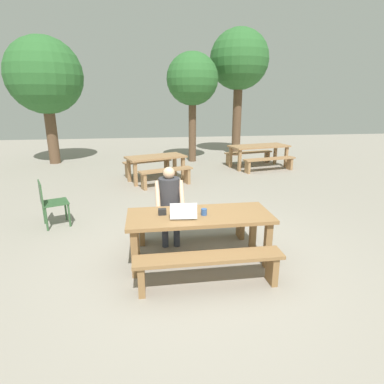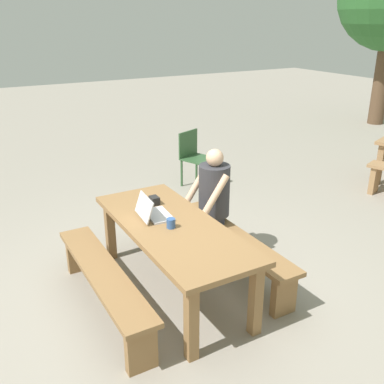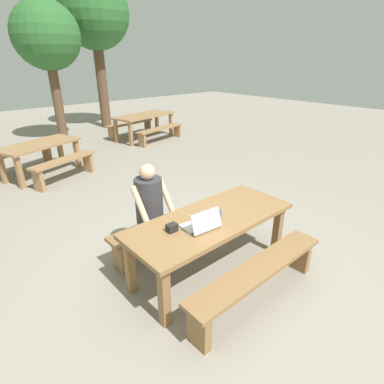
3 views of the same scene
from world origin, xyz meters
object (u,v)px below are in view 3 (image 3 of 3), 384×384
coffee_mug (218,214)px  picnic_table_mid (40,149)px  laptop (201,223)px  person_seated (151,206)px  tree_rear (47,37)px  picnic_table_front (211,225)px  small_pouch (172,228)px  tree_right (94,15)px  picnic_table_rear (144,118)px

coffee_mug → picnic_table_mid: bearing=96.0°
laptop → coffee_mug: (0.29, 0.05, -0.01)m
coffee_mug → person_seated: bearing=121.1°
person_seated → tree_rear: (1.36, 6.79, 2.12)m
laptop → tree_rear: size_ratio=0.10×
picnic_table_front → small_pouch: bearing=173.4°
laptop → small_pouch: laptop is taller
picnic_table_front → person_seated: 0.76m
person_seated → tree_right: size_ratio=0.26×
picnic_table_front → laptop: bearing=-159.8°
tree_right → coffee_mug: bearing=-108.8°
coffee_mug → picnic_table_mid: coffee_mug is taller
picnic_table_mid → tree_right: tree_right is taller
picnic_table_mid → tree_rear: 3.84m
laptop → tree_right: (3.19, 8.58, 2.84)m
picnic_table_front → picnic_table_rear: (3.04, 6.03, 0.03)m
picnic_table_rear → tree_right: size_ratio=0.44×
person_seated → tree_right: tree_right is taller
coffee_mug → person_seated: (-0.42, 0.70, -0.03)m
laptop → picnic_table_rear: 6.94m
tree_right → tree_rear: size_ratio=1.26×
coffee_mug → tree_right: (2.90, 8.53, 2.85)m
picnic_table_front → picnic_table_rear: 6.75m
laptop → coffee_mug: size_ratio=4.21×
picnic_table_mid → tree_right: (3.39, 3.80, 3.02)m
picnic_table_front → picnic_table_mid: (-0.44, 4.70, -0.02)m
laptop → picnic_table_rear: size_ratio=0.18×
person_seated → picnic_table_mid: person_seated is taller
small_pouch → person_seated: person_seated is taller
laptop → picnic_table_mid: laptop is taller
coffee_mug → tree_rear: (0.94, 7.48, 2.09)m
laptop → picnic_table_rear: (3.27, 6.12, -0.13)m
picnic_table_front → tree_right: (2.95, 8.49, 3.00)m
laptop → picnic_table_rear: bearing=-113.3°
picnic_table_front → tree_right: size_ratio=0.42×
person_seated → tree_rear: 7.24m
picnic_table_mid → tree_right: bearing=28.1°
tree_rear → picnic_table_front: bearing=-97.6°
person_seated → tree_right: bearing=67.1°
laptop → tree_rear: tree_rear is taller
coffee_mug → tree_right: tree_right is taller
person_seated → picnic_table_rear: size_ratio=0.59×
small_pouch → person_seated: 0.61m
tree_rear → person_seated: bearing=-101.3°
picnic_table_mid → tree_rear: bearing=42.3°
tree_rear → picnic_table_rear: bearing=-34.7°
picnic_table_front → person_seated: person_seated is taller
picnic_table_front → tree_right: 9.48m
picnic_table_mid → picnic_table_rear: size_ratio=0.85×
tree_right → tree_rear: tree_right is taller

